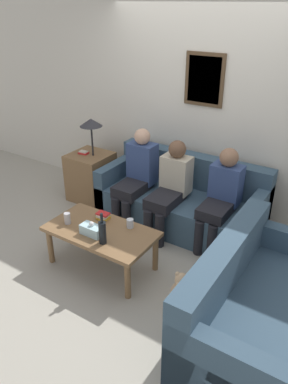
# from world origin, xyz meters

# --- Properties ---
(ground_plane) EXTENTS (16.00, 16.00, 0.00)m
(ground_plane) POSITION_xyz_m (0.00, 0.00, 0.00)
(ground_plane) COLOR #ADA899
(wall_back) EXTENTS (9.00, 0.08, 2.60)m
(wall_back) POSITION_xyz_m (0.00, 0.97, 1.30)
(wall_back) COLOR silver
(wall_back) RESTS_ON ground_plane
(couch_main) EXTENTS (1.99, 0.86, 0.83)m
(couch_main) POSITION_xyz_m (0.00, 0.51, 0.29)
(couch_main) COLOR #385166
(couch_main) RESTS_ON ground_plane
(couch_side) EXTENTS (0.86, 1.66, 0.83)m
(couch_side) POSITION_xyz_m (1.33, -0.75, 0.29)
(couch_side) COLOR #385166
(couch_side) RESTS_ON ground_plane
(coffee_table) EXTENTS (1.12, 0.62, 0.45)m
(coffee_table) POSITION_xyz_m (-0.29, -0.70, 0.39)
(coffee_table) COLOR olive
(coffee_table) RESTS_ON ground_plane
(side_table_with_lamp) EXTENTS (0.53, 0.53, 1.16)m
(side_table_with_lamp) POSITION_xyz_m (-1.37, 0.41, 0.37)
(side_table_with_lamp) COLOR olive
(side_table_with_lamp) RESTS_ON ground_plane
(wine_bottle) EXTENTS (0.07, 0.07, 0.33)m
(wine_bottle) POSITION_xyz_m (-0.13, -0.87, 0.57)
(wine_bottle) COLOR black
(wine_bottle) RESTS_ON coffee_table
(drinking_glass) EXTENTS (0.07, 0.07, 0.09)m
(drinking_glass) POSITION_xyz_m (-0.07, -0.50, 0.50)
(drinking_glass) COLOR silver
(drinking_glass) RESTS_ON coffee_table
(book_stack) EXTENTS (0.14, 0.12, 0.07)m
(book_stack) POSITION_xyz_m (-0.40, -0.52, 0.48)
(book_stack) COLOR gold
(book_stack) RESTS_ON coffee_table
(soda_can) EXTENTS (0.07, 0.07, 0.12)m
(soda_can) POSITION_xyz_m (-0.65, -0.79, 0.51)
(soda_can) COLOR #BCBCC1
(soda_can) RESTS_ON coffee_table
(tissue_box) EXTENTS (0.23, 0.12, 0.15)m
(tissue_box) POSITION_xyz_m (-0.31, -0.81, 0.50)
(tissue_box) COLOR silver
(tissue_box) RESTS_ON coffee_table
(person_left) EXTENTS (0.34, 0.64, 1.16)m
(person_left) POSITION_xyz_m (-0.53, 0.31, 0.62)
(person_left) COLOR black
(person_left) RESTS_ON ground_plane
(person_middle) EXTENTS (0.34, 0.66, 1.11)m
(person_middle) POSITION_xyz_m (-0.05, 0.29, 0.59)
(person_middle) COLOR black
(person_middle) RESTS_ON ground_plane
(person_right) EXTENTS (0.34, 0.62, 1.11)m
(person_right) POSITION_xyz_m (0.54, 0.37, 0.60)
(person_right) COLOR black
(person_right) RESTS_ON ground_plane
(teddy_bear) EXTENTS (0.20, 0.20, 0.32)m
(teddy_bear) POSITION_xyz_m (0.66, -0.72, 0.14)
(teddy_bear) COLOR tan
(teddy_bear) RESTS_ON ground_plane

